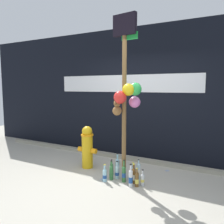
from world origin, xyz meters
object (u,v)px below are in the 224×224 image
at_px(memorial_post, 126,86).
at_px(bottle_3, 133,172).
at_px(bottle_1, 137,179).
at_px(bottle_5, 117,165).
at_px(bottle_9, 124,174).
at_px(bottle_10, 105,175).
at_px(bottle_2, 138,171).
at_px(bottle_6, 131,178).
at_px(bottle_7, 111,172).
at_px(bottle_8, 142,179).
at_px(fire_hydrant, 87,147).
at_px(bottle_11, 112,168).
at_px(bottle_0, 134,176).
at_px(bottle_4, 117,172).

bearing_deg(memorial_post, bottle_3, 67.07).
distance_m(bottle_1, bottle_5, 0.66).
distance_m(bottle_9, bottle_10, 0.35).
distance_m(bottle_2, bottle_9, 0.29).
relative_size(bottle_2, bottle_6, 0.97).
relative_size(bottle_7, bottle_8, 1.24).
distance_m(memorial_post, fire_hydrant, 1.64).
height_order(bottle_3, bottle_8, bottle_3).
bearing_deg(bottle_11, bottle_2, -0.70).
distance_m(bottle_0, bottle_7, 0.43).
xyz_separation_m(memorial_post, bottle_3, (0.07, 0.17, -1.60)).
relative_size(bottle_3, bottle_8, 1.07).
xyz_separation_m(memorial_post, bottle_4, (-0.19, 0.03, -1.59)).
relative_size(bottle_5, bottle_11, 1.37).
distance_m(bottle_2, bottle_10, 0.62).
distance_m(bottle_9, bottle_11, 0.42).
distance_m(bottle_4, bottle_7, 0.11).
bearing_deg(bottle_4, bottle_1, -18.07).
bearing_deg(bottle_8, bottle_1, -132.27).
height_order(bottle_2, bottle_9, bottle_9).
distance_m(memorial_post, bottle_4, 1.60).
bearing_deg(bottle_6, bottle_7, 165.74).
bearing_deg(bottle_2, bottle_5, 169.18).
xyz_separation_m(fire_hydrant, bottle_8, (1.34, -0.29, -0.33)).
bearing_deg(bottle_9, memorial_post, 74.18).
height_order(bottle_6, bottle_11, bottle_6).
relative_size(bottle_4, bottle_9, 0.83).
distance_m(bottle_4, bottle_5, 0.25).
xyz_separation_m(bottle_0, bottle_3, (-0.09, 0.19, -0.02)).
height_order(bottle_1, bottle_5, bottle_5).
height_order(fire_hydrant, bottle_9, fire_hydrant).
bearing_deg(bottle_0, bottle_1, -44.93).
xyz_separation_m(bottle_5, bottle_7, (0.02, -0.30, -0.02)).
xyz_separation_m(bottle_4, bottle_9, (0.18, -0.08, 0.02)).
bearing_deg(fire_hydrant, bottle_8, -12.45).
height_order(bottle_7, bottle_9, bottle_9).
height_order(bottle_6, bottle_10, bottle_6).
distance_m(bottle_6, bottle_10, 0.50).
distance_m(bottle_2, bottle_4, 0.40).
relative_size(bottle_10, bottle_11, 1.08).
relative_size(bottle_4, bottle_10, 1.05).
bearing_deg(bottle_3, bottle_2, -6.00).
height_order(bottle_1, bottle_10, bottle_1).
xyz_separation_m(bottle_0, bottle_4, (-0.35, 0.05, -0.01)).
bearing_deg(fire_hydrant, bottle_9, -17.16).
bearing_deg(bottle_11, bottle_7, -63.83).
xyz_separation_m(bottle_1, bottle_11, (-0.64, 0.28, -0.01)).
bearing_deg(bottle_8, fire_hydrant, 167.55).
height_order(bottle_4, bottle_11, bottle_4).
distance_m(bottle_1, bottle_7, 0.53).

